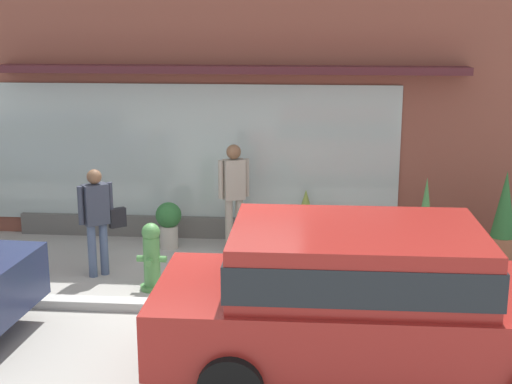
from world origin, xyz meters
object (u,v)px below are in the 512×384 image
Objects in this scene: fire_hydrant at (152,257)px; pedestrian_passerby at (234,189)px; parked_car_red at (368,294)px; potted_plant_window_center at (504,219)px; potted_plant_doorstep at (425,218)px; potted_plant_window_left at (169,222)px; pedestrian_with_handbag at (98,214)px; potted_plant_window_right at (305,222)px.

fire_hydrant is 2.08m from pedestrian_passerby.
fire_hydrant is at bearing 140.78° from parked_car_red.
potted_plant_window_center reaches higher than fire_hydrant.
potted_plant_doorstep is (-1.13, 0.25, -0.08)m from potted_plant_window_center.
pedestrian_passerby reaches higher than potted_plant_window_left.
pedestrian_passerby is at bearing -178.93° from potted_plant_doorstep.
pedestrian_passerby is at bearing 114.23° from parked_car_red.
parked_car_red is at bearing -54.37° from potted_plant_window_left.
potted_plant_window_left is at bearing 152.48° from pedestrian_passerby.
pedestrian_with_handbag is 1.26× the size of potted_plant_doorstep.
potted_plant_window_left is at bearing -178.22° from potted_plant_window_right.
potted_plant_window_center is at bearing 58.47° from parked_car_red.
parked_car_red reaches higher than potted_plant_window_center.
pedestrian_passerby is 3.03m from potted_plant_doorstep.
pedestrian_with_handbag is (-0.87, 0.49, 0.44)m from fire_hydrant.
potted_plant_window_right is (2.93, 1.42, -0.44)m from pedestrian_with_handbag.
potted_plant_window_center is 1.16m from potted_plant_doorstep.
parked_car_red is at bearing -121.09° from potted_plant_window_center.
pedestrian_with_handbag reaches higher than potted_plant_window_right.
parked_car_red is 5.99× the size of potted_plant_window_left.
potted_plant_window_center is at bearing -27.08° from pedestrian_passerby.
potted_plant_doorstep is (3.00, 0.06, -0.43)m from pedestrian_passerby.
potted_plant_window_center is (5.05, 1.58, 0.21)m from fire_hydrant.
potted_plant_doorstep is at bearing 25.04° from fire_hydrant.
fire_hydrant is 0.94× the size of potted_plant_window_right.
pedestrian_with_handbag is 0.91× the size of pedestrian_passerby.
pedestrian_with_handbag is 1.57× the size of potted_plant_window_right.
fire_hydrant is at bearing -85.54° from potted_plant_window_left.
pedestrian_with_handbag is at bearing -118.49° from potted_plant_window_left.
pedestrian_passerby is at bearing -173.57° from potted_plant_window_right.
pedestrian_with_handbag is at bearing -169.55° from potted_plant_window_center.
parked_car_red is at bearing -38.77° from fire_hydrant.
pedestrian_passerby reaches higher than parked_car_red.
pedestrian_passerby is at bearing 177.28° from potted_plant_window_center.
potted_plant_doorstep reaches higher than fire_hydrant.
potted_plant_doorstep is at bearing -2.21° from potted_plant_window_right.
potted_plant_doorstep is 1.25× the size of potted_plant_window_right.
pedestrian_passerby is 0.38× the size of parked_car_red.
potted_plant_window_left is at bearing 179.95° from potted_plant_doorstep.
parked_car_red is at bearing -80.32° from potted_plant_window_right.
parked_car_red is 4.54× the size of potted_plant_window_right.
pedestrian_with_handbag is at bearing 150.89° from fire_hydrant.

